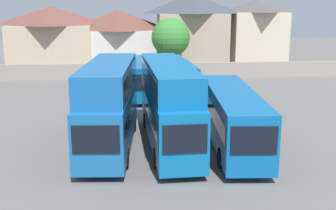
{
  "coord_description": "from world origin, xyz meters",
  "views": [
    {
      "loc": [
        -2.16,
        -24.07,
        8.26
      ],
      "look_at": [
        0.0,
        3.0,
        1.85
      ],
      "focal_mm": 44.71,
      "sensor_mm": 36.0,
      "label": 1
    }
  ],
  "objects_px": {
    "house_terrace_left": "(53,37)",
    "house_terrace_centre": "(118,38)",
    "house_terrace_right": "(192,30)",
    "bus_3": "(232,115)",
    "bus_2": "(168,100)",
    "bus_5": "(176,76)",
    "house_terrace_far_right": "(256,32)",
    "tree_left_of_lot": "(171,38)",
    "bus_4": "(143,76)",
    "bus_1": "(110,101)"
  },
  "relations": [
    {
      "from": "house_terrace_left",
      "to": "house_terrace_centre",
      "type": "distance_m",
      "value": 8.91
    },
    {
      "from": "house_terrace_right",
      "to": "bus_3",
      "type": "bearing_deg",
      "value": -93.56
    },
    {
      "from": "bus_2",
      "to": "bus_5",
      "type": "xyz_separation_m",
      "value": [
        1.85,
        14.44,
        -0.92
      ]
    },
    {
      "from": "bus_3",
      "to": "house_terrace_far_right",
      "type": "distance_m",
      "value": 37.67
    },
    {
      "from": "bus_2",
      "to": "house_terrace_left",
      "type": "bearing_deg",
      "value": -161.7
    },
    {
      "from": "house_terrace_centre",
      "to": "house_terrace_left",
      "type": "bearing_deg",
      "value": 178.27
    },
    {
      "from": "bus_3",
      "to": "tree_left_of_lot",
      "type": "height_order",
      "value": "tree_left_of_lot"
    },
    {
      "from": "bus_3",
      "to": "house_terrace_far_right",
      "type": "xyz_separation_m",
      "value": [
        11.62,
        35.73,
        2.79
      ]
    },
    {
      "from": "house_terrace_centre",
      "to": "house_terrace_right",
      "type": "bearing_deg",
      "value": -2.62
    },
    {
      "from": "bus_4",
      "to": "tree_left_of_lot",
      "type": "height_order",
      "value": "tree_left_of_lot"
    },
    {
      "from": "bus_3",
      "to": "house_terrace_centre",
      "type": "bearing_deg",
      "value": -163.38
    },
    {
      "from": "house_terrace_far_right",
      "to": "bus_3",
      "type": "bearing_deg",
      "value": -108.02
    },
    {
      "from": "bus_2",
      "to": "house_terrace_left",
      "type": "relative_size",
      "value": 1.06
    },
    {
      "from": "house_terrace_far_right",
      "to": "tree_left_of_lot",
      "type": "distance_m",
      "value": 15.44
    },
    {
      "from": "bus_5",
      "to": "house_terrace_far_right",
      "type": "bearing_deg",
      "value": 143.4
    },
    {
      "from": "bus_4",
      "to": "bus_5",
      "type": "height_order",
      "value": "bus_4"
    },
    {
      "from": "bus_1",
      "to": "house_terrace_right",
      "type": "distance_m",
      "value": 34.88
    },
    {
      "from": "tree_left_of_lot",
      "to": "bus_2",
      "type": "bearing_deg",
      "value": -95.24
    },
    {
      "from": "bus_3",
      "to": "bus_2",
      "type": "bearing_deg",
      "value": -94.77
    },
    {
      "from": "bus_3",
      "to": "house_terrace_right",
      "type": "distance_m",
      "value": 34.09
    },
    {
      "from": "bus_2",
      "to": "bus_5",
      "type": "relative_size",
      "value": 1.1
    },
    {
      "from": "bus_4",
      "to": "house_terrace_centre",
      "type": "height_order",
      "value": "house_terrace_centre"
    },
    {
      "from": "house_terrace_left",
      "to": "house_terrace_far_right",
      "type": "height_order",
      "value": "house_terrace_far_right"
    },
    {
      "from": "bus_4",
      "to": "tree_left_of_lot",
      "type": "relative_size",
      "value": 1.51
    },
    {
      "from": "bus_3",
      "to": "tree_left_of_lot",
      "type": "xyz_separation_m",
      "value": [
        -1.36,
        27.37,
        2.63
      ]
    },
    {
      "from": "house_terrace_left",
      "to": "house_terrace_right",
      "type": "bearing_deg",
      "value": -2.2
    },
    {
      "from": "house_terrace_far_right",
      "to": "tree_left_of_lot",
      "type": "xyz_separation_m",
      "value": [
        -12.98,
        -8.36,
        -0.16
      ]
    },
    {
      "from": "bus_5",
      "to": "house_terrace_centre",
      "type": "relative_size",
      "value": 1.05
    },
    {
      "from": "bus_4",
      "to": "house_terrace_centre",
      "type": "distance_m",
      "value": 19.51
    },
    {
      "from": "house_terrace_centre",
      "to": "bus_4",
      "type": "bearing_deg",
      "value": -81.24
    },
    {
      "from": "bus_1",
      "to": "bus_5",
      "type": "bearing_deg",
      "value": 163.52
    },
    {
      "from": "bus_3",
      "to": "house_terrace_far_right",
      "type": "relative_size",
      "value": 1.28
    },
    {
      "from": "bus_4",
      "to": "house_terrace_left",
      "type": "relative_size",
      "value": 0.92
    },
    {
      "from": "house_terrace_right",
      "to": "bus_1",
      "type": "bearing_deg",
      "value": -105.71
    },
    {
      "from": "bus_4",
      "to": "bus_2",
      "type": "bearing_deg",
      "value": 5.75
    },
    {
      "from": "bus_2",
      "to": "tree_left_of_lot",
      "type": "relative_size",
      "value": 1.74
    },
    {
      "from": "bus_1",
      "to": "bus_3",
      "type": "distance_m",
      "value": 7.38
    },
    {
      "from": "house_terrace_centre",
      "to": "house_terrace_right",
      "type": "relative_size",
      "value": 1.04
    },
    {
      "from": "bus_3",
      "to": "bus_4",
      "type": "bearing_deg",
      "value": -158.16
    },
    {
      "from": "house_terrace_far_right",
      "to": "bus_1",
      "type": "bearing_deg",
      "value": -118.17
    },
    {
      "from": "bus_1",
      "to": "house_terrace_right",
      "type": "height_order",
      "value": "house_terrace_right"
    },
    {
      "from": "bus_4",
      "to": "house_terrace_left",
      "type": "xyz_separation_m",
      "value": [
        -11.86,
        19.44,
        2.32
      ]
    },
    {
      "from": "bus_5",
      "to": "house_terrace_far_right",
      "type": "xyz_separation_m",
      "value": [
        13.6,
        20.73,
        2.85
      ]
    },
    {
      "from": "house_terrace_left",
      "to": "house_terrace_far_right",
      "type": "xyz_separation_m",
      "value": [
        28.5,
        1.12,
        0.51
      ]
    },
    {
      "from": "bus_3",
      "to": "house_terrace_left",
      "type": "relative_size",
      "value": 1.04
    },
    {
      "from": "bus_2",
      "to": "bus_5",
      "type": "height_order",
      "value": "bus_2"
    },
    {
      "from": "bus_1",
      "to": "house_terrace_right",
      "type": "xyz_separation_m",
      "value": [
        9.42,
        33.51,
        2.25
      ]
    },
    {
      "from": "bus_2",
      "to": "bus_3",
      "type": "bearing_deg",
      "value": 78.99
    },
    {
      "from": "bus_1",
      "to": "house_terrace_centre",
      "type": "bearing_deg",
      "value": -175.32
    },
    {
      "from": "house_terrace_centre",
      "to": "house_terrace_far_right",
      "type": "bearing_deg",
      "value": 4.07
    }
  ]
}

